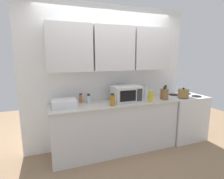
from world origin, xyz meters
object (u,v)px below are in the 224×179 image
object	(u,v)px
kettle	(183,93)
dish_rack	(64,103)
stove_range	(183,117)
bottle_yellow_mustard	(151,96)
bottle_spice_jar	(81,98)
knife_block	(164,94)
microwave	(126,94)
bottle_amber_vinegar	(112,100)
bottle_clear_tall	(89,99)
bottle_white_jar	(146,91)

from	to	relation	value
kettle	dish_rack	xyz separation A→B (m)	(-2.22, 0.16, -0.03)
stove_range	dish_rack	world-z (taller)	dish_rack
kettle	dish_rack	bearing A→B (deg)	175.88
kettle	bottle_yellow_mustard	world-z (taller)	bottle_yellow_mustard
kettle	bottle_spice_jar	xyz separation A→B (m)	(-1.92, 0.34, -0.01)
knife_block	bottle_yellow_mustard	distance (m)	0.33
bottle_spice_jar	bottle_yellow_mustard	size ratio (longest dim) A/B	0.74
microwave	bottle_yellow_mustard	world-z (taller)	microwave
bottle_amber_vinegar	bottle_yellow_mustard	bearing A→B (deg)	-0.22
dish_rack	bottle_yellow_mustard	xyz separation A→B (m)	(1.46, -0.20, 0.04)
bottle_amber_vinegar	kettle	bearing A→B (deg)	1.55
dish_rack	bottle_clear_tall	world-z (taller)	bottle_clear_tall
stove_range	kettle	bearing A→B (deg)	-140.53
microwave	bottle_yellow_mustard	size ratio (longest dim) A/B	2.21
bottle_amber_vinegar	bottle_spice_jar	bearing A→B (deg)	139.71
kettle	bottle_white_jar	size ratio (longest dim) A/B	0.84
knife_block	bottle_clear_tall	world-z (taller)	knife_block
knife_block	bottle_yellow_mustard	size ratio (longest dim) A/B	1.28
bottle_white_jar	stove_range	bearing A→B (deg)	-11.46
bottle_white_jar	bottle_amber_vinegar	size ratio (longest dim) A/B	1.22
dish_rack	knife_block	size ratio (longest dim) A/B	1.37
microwave	dish_rack	xyz separation A→B (m)	(-1.08, 0.01, -0.08)
kettle	bottle_amber_vinegar	xyz separation A→B (m)	(-1.48, -0.04, 0.01)
bottle_white_jar	bottle_yellow_mustard	size ratio (longest dim) A/B	1.13
dish_rack	bottle_yellow_mustard	size ratio (longest dim) A/B	1.75
microwave	knife_block	world-z (taller)	microwave
stove_range	kettle	size ratio (longest dim) A/B	4.46
stove_range	knife_block	xyz separation A→B (m)	(-0.60, -0.13, 0.55)
bottle_white_jar	bottle_amber_vinegar	distance (m)	0.90
knife_block	bottle_clear_tall	distance (m)	1.39
dish_rack	bottle_clear_tall	bearing A→B (deg)	19.05
bottle_clear_tall	bottle_spice_jar	world-z (taller)	bottle_spice_jar
bottle_clear_tall	bottle_white_jar	distance (m)	1.15
microwave	bottle_white_jar	xyz separation A→B (m)	(0.50, 0.15, -0.03)
kettle	knife_block	xyz separation A→B (m)	(-0.43, 0.01, 0.01)
stove_range	bottle_clear_tall	world-z (taller)	bottle_clear_tall
knife_block	bottle_white_jar	bearing A→B (deg)	126.76
dish_rack	bottle_spice_jar	xyz separation A→B (m)	(0.30, 0.18, 0.02)
kettle	dish_rack	distance (m)	2.23
bottle_yellow_mustard	bottle_clear_tall	bearing A→B (deg)	161.23
knife_block	bottle_amber_vinegar	xyz separation A→B (m)	(-1.05, -0.05, -0.01)
microwave	bottle_amber_vinegar	distance (m)	0.39
microwave	bottle_yellow_mustard	bearing A→B (deg)	-26.54
bottle_clear_tall	bottle_spice_jar	xyz separation A→B (m)	(-0.13, 0.03, 0.01)
microwave	bottle_white_jar	distance (m)	0.52
knife_block	bottle_amber_vinegar	size ratio (longest dim) A/B	1.39
knife_block	microwave	bearing A→B (deg)	169.22
stove_range	microwave	world-z (taller)	microwave
kettle	bottle_yellow_mustard	bearing A→B (deg)	-176.76
knife_block	bottle_spice_jar	xyz separation A→B (m)	(-1.49, 0.32, -0.03)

